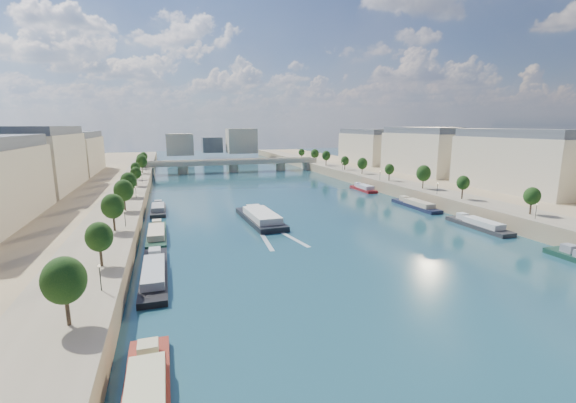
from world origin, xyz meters
TOP-DOWN VIEW (x-y plane):
  - ground at (0.00, 100.00)m, footprint 700.00×700.00m
  - quay_left at (-72.00, 100.00)m, footprint 44.00×520.00m
  - quay_right at (72.00, 100.00)m, footprint 44.00×520.00m
  - pave_left at (-57.00, 100.00)m, footprint 14.00×520.00m
  - pave_right at (57.00, 100.00)m, footprint 14.00×520.00m
  - trees_left at (-55.00, 102.00)m, footprint 4.80×268.80m
  - trees_right at (55.00, 110.00)m, footprint 4.80×268.80m
  - lamps_left at (-52.50, 90.00)m, footprint 0.36×200.36m
  - lamps_right at (52.50, 105.00)m, footprint 0.36×200.36m
  - buildings_left at (-85.00, 112.00)m, footprint 16.00×226.00m
  - buildings_right at (85.00, 112.00)m, footprint 16.00×226.00m
  - skyline at (3.19, 319.52)m, footprint 79.00×42.00m
  - bridge at (0.00, 218.33)m, footprint 112.00×12.00m
  - tour_barge at (-14.46, 84.32)m, footprint 10.28×31.00m
  - wake at (-14.46, 67.79)m, footprint 10.75×26.02m
  - moored_barges_left at (-45.50, 42.40)m, footprint 5.00×152.15m
  - moored_barges_right at (45.50, 71.91)m, footprint 5.00×124.37m

SIDE VIEW (x-z plane):
  - ground at x=0.00m, z-range 0.00..0.00m
  - wake at x=-14.46m, z-range 0.00..0.04m
  - moored_barges_right at x=45.50m, z-range -0.96..2.64m
  - moored_barges_left at x=-45.50m, z-range -0.96..2.64m
  - tour_barge at x=-14.46m, z-range -0.87..3.29m
  - quay_left at x=-72.00m, z-range 0.00..5.00m
  - quay_right at x=72.00m, z-range 0.00..5.00m
  - pave_left at x=-57.00m, z-range 5.00..5.10m
  - pave_right at x=57.00m, z-range 5.00..5.10m
  - bridge at x=0.00m, z-range 1.01..9.16m
  - lamps_left at x=-52.50m, z-range 5.64..9.92m
  - lamps_right at x=52.50m, z-range 5.64..9.92m
  - trees_left at x=-55.00m, z-range 6.35..14.61m
  - trees_right at x=55.00m, z-range 6.35..14.61m
  - skyline at x=3.19m, z-range 3.66..25.66m
  - buildings_left at x=-85.00m, z-range 4.85..28.05m
  - buildings_right at x=85.00m, z-range 4.85..28.05m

